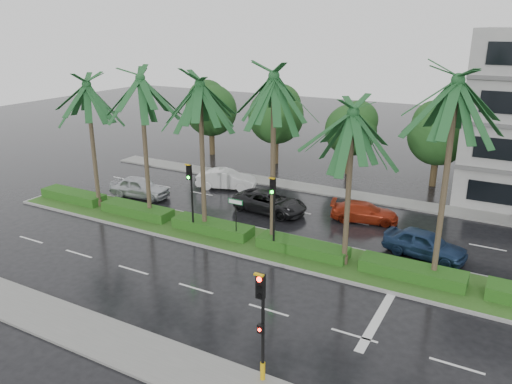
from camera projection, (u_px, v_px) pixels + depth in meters
The scene contains 17 objects.
ground at pixel (247, 250), 28.42m from camera, with size 120.00×120.00×0.00m, color black.
near_sidewalk at pixel (120, 344), 19.94m from camera, with size 40.00×2.40×0.12m, color slate.
far_sidewalk at pixel (324, 191), 38.36m from camera, with size 40.00×2.00×0.12m, color slate.
median at pixel (255, 242), 29.22m from camera, with size 36.00×4.00×0.15m.
hedge at pixel (255, 236), 29.11m from camera, with size 35.20×1.40×0.60m.
lane_markings at pixel (292, 265), 26.67m from camera, with size 34.00×13.06×0.01m.
palm_row at pixel (235, 98), 27.14m from camera, with size 26.30×4.20×10.58m.
signal_near at pixel (262, 323), 17.08m from camera, with size 0.34×0.45×4.36m.
signal_median_left at pixel (191, 188), 29.54m from camera, with size 0.34×0.42×4.36m.
signal_median_right at pixel (273, 203), 27.02m from camera, with size 0.34×0.42×4.36m.
street_sign at pixel (236, 210), 28.60m from camera, with size 0.95×0.09×2.60m.
bg_trees at pixel (362, 121), 41.12m from camera, with size 33.28×5.58×8.06m.
car_silver at pixel (140, 187), 36.85m from camera, with size 4.53×1.82×1.54m, color silver.
car_white at pixel (226, 179), 38.81m from camera, with size 4.56×1.59×1.50m, color silver.
car_darkgrey at pixel (270, 202), 33.94m from camera, with size 5.17×2.38×1.44m, color black.
car_red at pixel (364, 212), 32.41m from camera, with size 4.33×1.76×1.26m, color #9A2610.
car_blue at pixel (425, 244), 27.37m from camera, with size 4.50×1.81×1.53m, color navy.
Camera 1 is at (12.95, -22.40, 12.23)m, focal length 35.00 mm.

